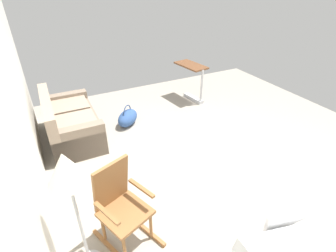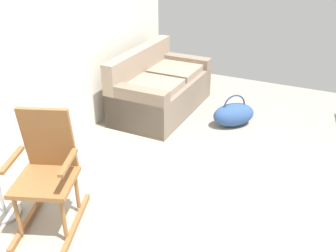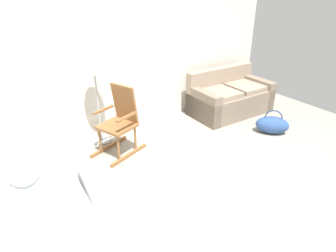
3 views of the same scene
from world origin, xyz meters
name	(u,v)px [view 3 (image 3 of 3)]	position (x,y,z in m)	size (l,w,h in m)	color
ground_plane	(219,190)	(0.00, 0.00, 0.00)	(7.18, 7.18, 0.00)	gray
back_wall	(128,51)	(0.00, 2.37, 1.35)	(5.94, 0.10, 2.70)	silver
couch	(230,98)	(1.86, 1.75, 0.31)	(1.61, 0.86, 0.85)	#7D6C5C
rocking_chair	(120,121)	(-0.59, 1.58, 0.50)	(0.88, 0.71, 1.05)	brown
floor_lamp	(94,69)	(-0.75, 2.02, 1.23)	(0.34, 0.34, 1.48)	#B2B5BA
duffel_bag	(272,125)	(1.85, 0.67, 0.15)	(0.62, 0.63, 0.43)	#2D4C84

